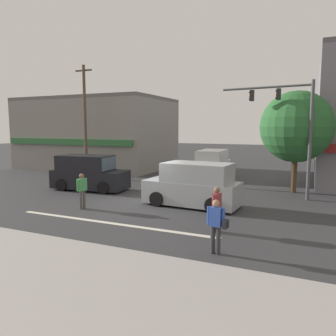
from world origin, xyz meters
name	(u,v)px	position (x,y,z in m)	size (l,w,h in m)	color
ground_plane	(150,204)	(0.00, 0.00, 0.00)	(120.00, 120.00, 0.00)	#333335
lane_marking_stripe	(111,223)	(0.00, -3.50, 0.00)	(9.00, 0.24, 0.01)	silver
sidewalk_curb	(2,271)	(0.00, -8.50, 0.08)	(40.00, 5.00, 0.16)	#9E9993
building_left_block	(97,133)	(-11.60, 11.82, 3.23)	(13.30, 8.68, 6.46)	gray
street_tree	(296,127)	(6.34, 6.12, 3.82)	(4.11, 4.11, 5.89)	#4C3823
utility_pole_near_left	(85,120)	(-8.43, 5.96, 4.33)	(1.40, 0.22, 8.35)	brown
traffic_light_mast	(291,120)	(6.15, 4.36, 4.18)	(4.86, 0.76, 6.20)	#47474C
van_crossing_leftbound	(89,173)	(-5.19, 1.97, 1.01)	(4.73, 2.31, 2.11)	black
van_waiting_far	(193,186)	(2.05, 0.58, 1.01)	(4.71, 2.28, 2.11)	#999EA3
van_crossing_rightbound	(213,164)	(0.40, 9.76, 1.01)	(2.18, 4.67, 2.11)	silver
pedestrian_foreground_with_bag	(216,223)	(4.71, -4.91, 0.95)	(0.67, 0.35, 1.67)	#333338
pedestrian_mid_crossing	(217,207)	(4.16, -2.88, 0.95)	(0.28, 0.56, 1.67)	#232838
pedestrian_far_side	(82,189)	(-2.51, -2.06, 0.95)	(0.31, 0.55, 1.67)	#4C4742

